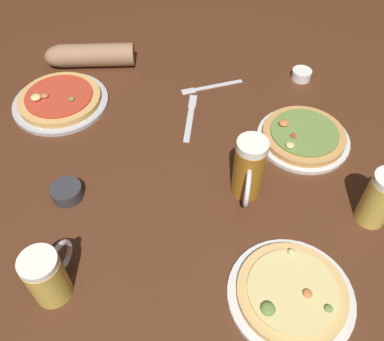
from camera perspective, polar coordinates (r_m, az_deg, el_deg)
ground_plane at (r=1.13m, az=0.00°, el=-1.16°), size 2.40×2.40×0.03m
pizza_plate_near at (r=0.94m, az=13.53°, el=-16.21°), size 0.27×0.27×0.05m
pizza_plate_far at (r=1.24m, az=15.11°, el=4.58°), size 0.27×0.27×0.05m
pizza_plate_side at (r=1.38m, az=-17.76°, el=9.25°), size 0.30×0.30×0.05m
beer_mug_dark at (r=1.07m, az=24.53°, el=-3.42°), size 0.11×0.10×0.16m
beer_mug_amber at (r=1.02m, az=7.85°, el=0.10°), size 0.08×0.13×0.18m
beer_mug_pale at (r=0.93m, az=-19.34°, el=-13.50°), size 0.10×0.12×0.14m
ramekin_sauce at (r=1.47m, az=14.86°, el=12.68°), size 0.06×0.06×0.03m
ramekin_butter at (r=1.11m, az=-16.89°, el=-2.85°), size 0.08×0.08×0.04m
fork_left at (r=1.39m, az=2.56°, el=11.51°), size 0.21×0.03×0.01m
knife_right at (r=1.28m, az=-0.25°, el=7.43°), size 0.09×0.21×0.01m
diner_arm at (r=1.51m, az=-14.29°, el=15.13°), size 0.31×0.13×0.08m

